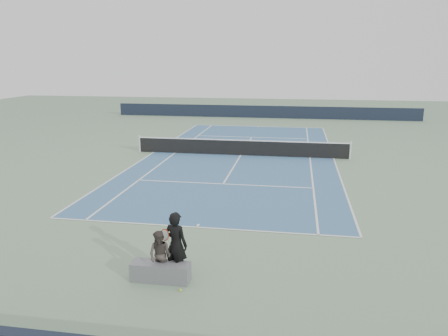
% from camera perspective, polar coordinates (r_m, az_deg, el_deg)
% --- Properties ---
extents(ground, '(80.00, 80.00, 0.00)m').
position_cam_1_polar(ground, '(26.45, 2.21, 1.66)').
color(ground, gray).
extents(court_surface, '(10.97, 23.77, 0.01)m').
position_cam_1_polar(court_surface, '(26.45, 2.21, 1.67)').
color(court_surface, '#3C658E').
rests_on(court_surface, ground).
extents(tennis_net, '(12.90, 0.10, 1.07)m').
position_cam_1_polar(tennis_net, '(26.35, 2.22, 2.73)').
color(tennis_net, silver).
rests_on(tennis_net, ground).
extents(windscreen_far, '(30.00, 0.25, 1.20)m').
position_cam_1_polar(windscreen_far, '(43.94, 5.22, 7.32)').
color(windscreen_far, black).
rests_on(windscreen_far, ground).
extents(tennis_player, '(0.85, 0.66, 1.81)m').
position_cam_1_polar(tennis_player, '(11.71, -6.30, -9.90)').
color(tennis_player, black).
rests_on(tennis_player, ground).
extents(tennis_ball, '(0.07, 0.07, 0.07)m').
position_cam_1_polar(tennis_ball, '(11.36, -5.71, -15.59)').
color(tennis_ball, '#D6E92F').
rests_on(tennis_ball, ground).
extents(spectator_bench, '(1.61, 0.82, 1.36)m').
position_cam_1_polar(spectator_bench, '(11.71, -8.32, -12.20)').
color(spectator_bench, slate).
rests_on(spectator_bench, ground).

